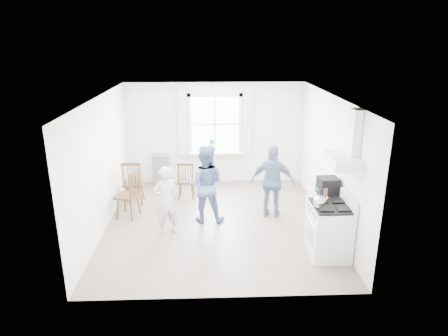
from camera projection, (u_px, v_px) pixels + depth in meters
room_shell at (217, 163)px, 7.87m from camera, size 4.62×5.12×2.64m
window_assembly at (215, 128)px, 10.14m from camera, size 1.88×0.24×1.70m
range_hood at (346, 151)px, 6.47m from camera, size 0.45×0.76×0.94m
shelf_unit at (161, 169)px, 10.31m from camera, size 0.40×0.30×0.80m
gas_stove at (329, 230)px, 6.91m from camera, size 0.68×0.76×1.12m
kettle at (319, 201)px, 6.67m from camera, size 0.21×0.21×0.30m
low_cabinet at (322, 214)px, 7.59m from camera, size 0.50×0.55×0.90m
stereo_stack at (328, 186)px, 7.34m from camera, size 0.38×0.35×0.32m
cardboard_box at (328, 190)px, 7.31m from camera, size 0.31×0.26×0.18m
windsor_chair_a at (186, 177)px, 9.30m from camera, size 0.40×0.39×0.92m
windsor_chair_b at (132, 179)px, 8.95m from camera, size 0.46×0.45×1.04m
windsor_chair_c at (131, 189)px, 8.33m from camera, size 0.54×0.54×1.05m
person_left at (166, 201)px, 7.61m from camera, size 0.67×0.67×1.38m
person_mid at (205, 184)px, 8.14m from camera, size 0.86×0.86×1.62m
person_right at (273, 182)px, 8.34m from camera, size 1.13×1.13×1.56m
potted_plant at (212, 145)px, 10.19m from camera, size 0.25×0.25×0.34m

